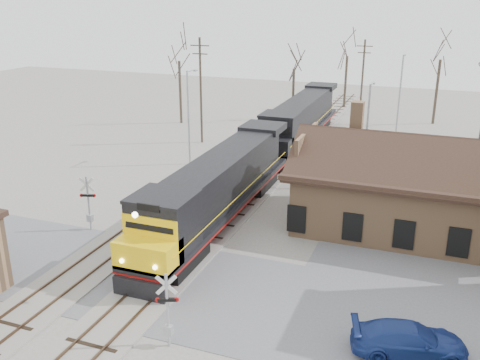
% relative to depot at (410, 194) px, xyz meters
% --- Properties ---
extents(ground, '(140.00, 140.00, 0.00)m').
position_rel_depot_xyz_m(ground, '(-11.99, -12.00, -2.41)').
color(ground, '#9C978D').
rests_on(ground, ground).
extents(road, '(60.00, 9.00, 0.03)m').
position_rel_depot_xyz_m(road, '(-11.99, -12.00, -2.39)').
color(road, '#59595E').
rests_on(road, ground).
extents(track_main, '(3.40, 90.00, 0.24)m').
position_rel_depot_xyz_m(track_main, '(-11.99, 3.00, -2.34)').
color(track_main, '#9C978D').
rests_on(track_main, ground).
extents(track_siding, '(3.40, 90.00, 0.24)m').
position_rel_depot_xyz_m(track_siding, '(-16.49, 3.00, -2.34)').
color(track_siding, '#9C978D').
rests_on(track_siding, ground).
extents(depot, '(15.20, 9.31, 7.90)m').
position_rel_depot_xyz_m(depot, '(0.00, 0.00, 0.00)').
color(depot, '#99724F').
rests_on(depot, ground).
extents(locomotive_lead, '(3.18, 21.28, 4.73)m').
position_rel_depot_xyz_m(locomotive_lead, '(-11.99, -3.92, 0.08)').
color(locomotive_lead, black).
rests_on(locomotive_lead, ground).
extents(locomotive_trailing, '(3.18, 21.28, 4.47)m').
position_rel_depot_xyz_m(locomotive_trailing, '(-11.99, 17.64, 0.08)').
color(locomotive_trailing, black).
rests_on(locomotive_trailing, ground).
extents(crossbuck_near, '(0.97, 0.47, 3.58)m').
position_rel_depot_xyz_m(crossbuck_near, '(-8.84, -16.68, -0.70)').
color(crossbuck_near, '#A5A8AD').
rests_on(crossbuck_near, ground).
extents(crossbuck_far, '(1.03, 0.40, 3.71)m').
position_rel_depot_xyz_m(crossbuck_far, '(-19.40, -7.58, -0.64)').
color(crossbuck_far, '#A5A8AD').
rests_on(crossbuck_far, ground).
extents(parked_car, '(5.22, 3.11, 1.42)m').
position_rel_depot_xyz_m(parked_car, '(1.02, -13.57, -1.70)').
color(parked_car, navy).
rests_on(parked_car, ground).
extents(streetlight_a, '(0.25, 2.04, 8.41)m').
position_rel_depot_xyz_m(streetlight_a, '(-19.56, 7.82, 2.33)').
color(streetlight_a, '#A5A8AD').
rests_on(streetlight_a, ground).
extents(streetlight_b, '(0.25, 2.04, 8.21)m').
position_rel_depot_xyz_m(streetlight_b, '(-3.96, 7.36, 2.23)').
color(streetlight_b, '#A5A8AD').
rests_on(streetlight_b, ground).
extents(streetlight_c, '(0.25, 2.04, 8.97)m').
position_rel_depot_xyz_m(streetlight_c, '(-2.78, 21.93, 2.61)').
color(streetlight_c, '#A5A8AD').
rests_on(streetlight_c, ground).
extents(utility_pole_a, '(2.00, 0.24, 10.63)m').
position_rel_depot_xyz_m(utility_pole_a, '(-21.67, 14.96, 3.14)').
color(utility_pole_a, '#382D23').
rests_on(utility_pole_a, ground).
extents(utility_pole_b, '(2.00, 0.24, 9.33)m').
position_rel_depot_xyz_m(utility_pole_b, '(-8.37, 34.61, 2.48)').
color(utility_pole_b, '#382D23').
rests_on(utility_pole_b, ground).
extents(tree_a, '(4.87, 4.87, 11.92)m').
position_rel_depot_xyz_m(tree_a, '(-27.69, 22.20, 6.09)').
color(tree_a, '#382D23').
rests_on(tree_a, ground).
extents(tree_b, '(4.12, 4.12, 10.09)m').
position_rel_depot_xyz_m(tree_b, '(-15.68, 28.63, 4.77)').
color(tree_b, '#382D23').
rests_on(tree_b, ground).
extents(tree_c, '(4.58, 4.58, 11.23)m').
position_rel_depot_xyz_m(tree_c, '(-11.03, 38.14, 5.59)').
color(tree_c, '#382D23').
rests_on(tree_c, ground).
extents(tree_d, '(5.00, 5.00, 12.26)m').
position_rel_depot_xyz_m(tree_d, '(0.61, 32.36, 6.33)').
color(tree_d, '#382D23').
rests_on(tree_d, ground).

